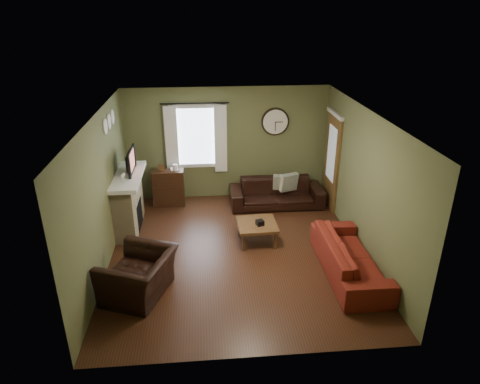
{
  "coord_description": "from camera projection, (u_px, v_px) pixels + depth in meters",
  "views": [
    {
      "loc": [
        -0.56,
        -6.82,
        4.26
      ],
      "look_at": [
        0.1,
        0.4,
        1.05
      ],
      "focal_mm": 32.0,
      "sensor_mm": 36.0,
      "label": 1
    }
  ],
  "objects": [
    {
      "name": "fireplace",
      "position": [
        128.0,
        204.0,
        8.64
      ],
      "size": [
        0.4,
        1.4,
        1.1
      ],
      "primitive_type": "cube",
      "color": "tan",
      "rests_on": "floor"
    },
    {
      "name": "wine_glass_a",
      "position": [
        123.0,
        180.0,
        7.84
      ],
      "size": [
        0.07,
        0.07,
        0.21
      ],
      "primitive_type": null,
      "color": "white",
      "rests_on": "mantel"
    },
    {
      "name": "tv",
      "position": [
        128.0,
        164.0,
        8.45
      ],
      "size": [
        0.08,
        0.6,
        0.35
      ],
      "primitive_type": "imported",
      "rotation": [
        0.0,
        0.0,
        1.57
      ],
      "color": "black",
      "rests_on": "mantel"
    },
    {
      "name": "coffee_table",
      "position": [
        257.0,
        232.0,
        8.27
      ],
      "size": [
        0.77,
        0.77,
        0.4
      ],
      "primitive_type": null,
      "rotation": [
        0.0,
        0.0,
        0.04
      ],
      "color": "#54361D",
      "rests_on": "floor"
    },
    {
      "name": "bookshelf",
      "position": [
        169.0,
        188.0,
        9.7
      ],
      "size": [
        0.71,
        0.3,
        0.84
      ],
      "primitive_type": null,
      "color": "black",
      "rests_on": "floor"
    },
    {
      "name": "curtain_right",
      "position": [
        221.0,
        139.0,
        9.64
      ],
      "size": [
        0.28,
        0.04,
        1.55
      ],
      "primitive_type": "cube",
      "color": "white",
      "rests_on": "wall_back"
    },
    {
      "name": "pillow_left",
      "position": [
        289.0,
        182.0,
        9.67
      ],
      "size": [
        0.43,
        0.26,
        0.41
      ],
      "primitive_type": "cube",
      "rotation": [
        0.0,
        0.0,
        0.35
      ],
      "color": "gray",
      "rests_on": "sofa_brown"
    },
    {
      "name": "curtain_rod",
      "position": [
        195.0,
        103.0,
        9.27
      ],
      "size": [
        0.03,
        0.03,
        1.5
      ],
      "primitive_type": "cylinder",
      "color": "black",
      "rests_on": "wall_back"
    },
    {
      "name": "mantel",
      "position": [
        127.0,
        177.0,
        8.4
      ],
      "size": [
        0.58,
        1.6,
        0.08
      ],
      "primitive_type": "cube",
      "color": "white",
      "rests_on": "fireplace"
    },
    {
      "name": "tv_screen",
      "position": [
        132.0,
        161.0,
        8.44
      ],
      "size": [
        0.02,
        0.62,
        0.36
      ],
      "primitive_type": "cube",
      "color": "#994C3F",
      "rests_on": "mantel"
    },
    {
      "name": "wine_glass_b",
      "position": [
        124.0,
        178.0,
        7.96
      ],
      "size": [
        0.07,
        0.07,
        0.19
      ],
      "primitive_type": null,
      "color": "white",
      "rests_on": "mantel"
    },
    {
      "name": "sofa_red",
      "position": [
        350.0,
        257.0,
        7.26
      ],
      "size": [
        0.83,
        2.13,
        0.62
      ],
      "primitive_type": "imported",
      "rotation": [
        0.0,
        0.0,
        1.57
      ],
      "color": "maroon",
      "rests_on": "floor"
    },
    {
      "name": "wall_back",
      "position": [
        227.0,
        144.0,
        9.83
      ],
      "size": [
        4.6,
        0.0,
        2.6
      ],
      "primitive_type": "cube",
      "color": "#5D643B",
      "rests_on": "ground"
    },
    {
      "name": "wall_right",
      "position": [
        364.0,
        184.0,
        7.65
      ],
      "size": [
        0.0,
        5.2,
        2.6
      ],
      "primitive_type": "cube",
      "color": "#5D643B",
      "rests_on": "ground"
    },
    {
      "name": "medallion_mid",
      "position": [
        109.0,
        121.0,
        7.93
      ],
      "size": [
        0.28,
        0.28,
        0.03
      ],
      "primitive_type": "cylinder",
      "color": "white",
      "rests_on": "wall_left"
    },
    {
      "name": "book",
      "position": [
        170.0,
        165.0,
        9.53
      ],
      "size": [
        0.21,
        0.26,
        0.02
      ],
      "primitive_type": "imported",
      "rotation": [
        0.0,
        0.0,
        0.19
      ],
      "color": "#54361D",
      "rests_on": "bookshelf"
    },
    {
      "name": "armchair",
      "position": [
        139.0,
        275.0,
        6.7
      ],
      "size": [
        1.29,
        1.37,
        0.71
      ],
      "primitive_type": "imported",
      "rotation": [
        0.0,
        0.0,
        -1.94
      ],
      "color": "black",
      "rests_on": "floor"
    },
    {
      "name": "ceiling",
      "position": [
        236.0,
        115.0,
        6.93
      ],
      "size": [
        4.6,
        5.2,
        0.0
      ],
      "primitive_type": "cube",
      "color": "white",
      "rests_on": "ground"
    },
    {
      "name": "wall_left",
      "position": [
        102.0,
        193.0,
        7.27
      ],
      "size": [
        0.0,
        5.2,
        2.6
      ],
      "primitive_type": "cube",
      "color": "#5D643B",
      "rests_on": "ground"
    },
    {
      "name": "tissue_box",
      "position": [
        260.0,
        225.0,
        8.12
      ],
      "size": [
        0.17,
        0.17,
        0.1
      ],
      "primitive_type": "cube",
      "rotation": [
        0.0,
        0.0,
        0.32
      ],
      "color": "black",
      "rests_on": "coffee_table"
    },
    {
      "name": "window_pane",
      "position": [
        196.0,
        136.0,
        9.67
      ],
      "size": [
        1.0,
        0.02,
        1.3
      ],
      "primitive_type": null,
      "color": "silver",
      "rests_on": "wall_back"
    },
    {
      "name": "medallion_left",
      "position": [
        105.0,
        126.0,
        7.61
      ],
      "size": [
        0.28,
        0.28,
        0.03
      ],
      "primitive_type": "cylinder",
      "color": "white",
      "rests_on": "wall_left"
    },
    {
      "name": "curtain_left",
      "position": [
        172.0,
        140.0,
        9.55
      ],
      "size": [
        0.28,
        0.04,
        1.55
      ],
      "primitive_type": "cube",
      "color": "white",
      "rests_on": "wall_back"
    },
    {
      "name": "medallion_right",
      "position": [
        112.0,
        117.0,
        8.25
      ],
      "size": [
        0.28,
        0.28,
        0.03
      ],
      "primitive_type": "cylinder",
      "color": "white",
      "rests_on": "wall_left"
    },
    {
      "name": "pillow_right",
      "position": [
        281.0,
        182.0,
        9.67
      ],
      "size": [
        0.37,
        0.15,
        0.36
      ],
      "primitive_type": "cube",
      "rotation": [
        0.0,
        0.0,
        -0.12
      ],
      "color": "gray",
      "rests_on": "sofa_brown"
    },
    {
      "name": "floor",
      "position": [
        237.0,
        252.0,
        7.99
      ],
      "size": [
        4.6,
        5.2,
        0.0
      ],
      "primitive_type": "cube",
      "color": "#3A1E11",
      "rests_on": "ground"
    },
    {
      "name": "sofa_brown",
      "position": [
        277.0,
        193.0,
        9.73
      ],
      "size": [
        2.09,
        0.82,
        0.61
      ],
      "primitive_type": "imported",
      "color": "black",
      "rests_on": "floor"
    },
    {
      "name": "wall_front",
      "position": [
        254.0,
        275.0,
        5.09
      ],
      "size": [
        4.6,
        0.0,
        2.6
      ],
      "primitive_type": "cube",
      "color": "#5D643B",
      "rests_on": "ground"
    },
    {
      "name": "wall_clock",
      "position": [
        275.0,
        122.0,
        9.67
      ],
      "size": [
        0.64,
        0.06,
        0.64
      ],
      "primitive_type": null,
      "color": "white",
      "rests_on": "wall_back"
    },
    {
      "name": "firebox",
      "position": [
        139.0,
        214.0,
        8.75
      ],
      "size": [
        0.04,
        0.6,
        0.55
      ],
      "primitive_type": "cube",
      "color": "black",
      "rests_on": "fireplace"
    },
    {
      "name": "door",
      "position": [
        332.0,
        162.0,
        9.43
      ],
      "size": [
        0.05,
        0.9,
        2.1
      ],
      "primitive_type": "cube",
      "color": "brown",
      "rests_on": "floor"
    }
  ]
}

